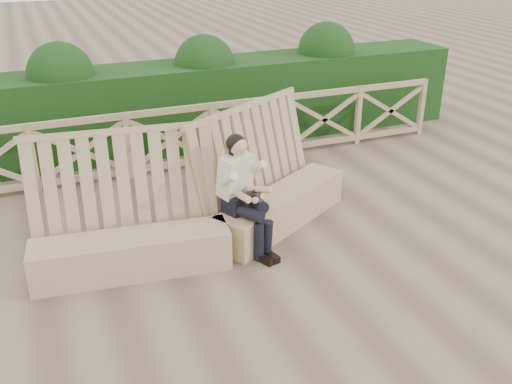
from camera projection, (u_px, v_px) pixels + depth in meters
name	position (u px, v px, depth m)	size (l,w,h in m)	color
ground	(250.00, 278.00, 6.68)	(60.00, 60.00, 0.00)	brown
bench	(209.00, 215.00, 7.24)	(4.42, 1.82, 1.62)	#88704E
woman	(243.00, 189.00, 7.01)	(0.60, 0.94, 1.50)	black
guardrail	(171.00, 140.00, 9.38)	(10.10, 0.09, 1.10)	#968057
hedge	(153.00, 109.00, 10.30)	(12.00, 1.20, 1.50)	black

